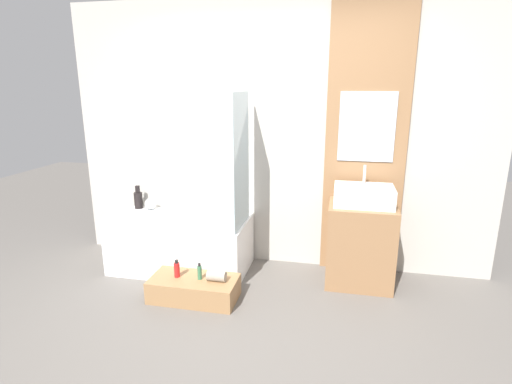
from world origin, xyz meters
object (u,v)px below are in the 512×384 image
Objects in this scene: wooden_step_bench at (194,288)px; bottle_soap_primary at (177,269)px; bathtub at (181,243)px; bottle_soap_secondary at (200,272)px; sink at (364,195)px; vase_round_light at (150,204)px; vase_tall_dark at (138,199)px.

bottle_soap_primary is (-0.15, 0.00, 0.17)m from wooden_step_bench.
bathtub is at bearing 108.57° from bottle_soap_primary.
bathtub reaches higher than bottle_soap_secondary.
bathtub is 9.11× the size of bottle_soap_secondary.
wooden_step_bench is 1.44× the size of sink.
vase_round_light is (-0.43, 0.23, 0.32)m from bathtub.
bottle_soap_primary is at bearing 180.00° from bottle_soap_secondary.
sink reaches higher than bottle_soap_secondary.
vase_round_light is 1.19m from bottle_soap_secondary.
vase_tall_dark is 1.31m from bottle_soap_secondary.
wooden_step_bench is 1.71m from sink.
vase_tall_dark is 2.02× the size of vase_round_light.
vase_tall_dark reaches higher than wooden_step_bench.
bottle_soap_primary is at bearing 180.00° from wooden_step_bench.
sink is 2.19m from vase_round_light.
sink reaches higher than bathtub.
vase_round_light reaches higher than bottle_soap_secondary.
bottle_soap_secondary is at bearing 0.00° from wooden_step_bench.
vase_round_light is at bearing 128.03° from bottle_soap_primary.
vase_tall_dark is (-0.91, 0.80, 0.53)m from wooden_step_bench.
bathtub is at bearing -28.24° from vase_round_light.
bottle_soap_primary is 1.06× the size of bottle_soap_secondary.
sink is at bearing -4.34° from vase_round_light.
vase_round_light reaches higher than bottle_soap_primary.
bathtub is at bearing 121.19° from wooden_step_bench.
sink is (1.40, 0.62, 0.75)m from wooden_step_bench.
vase_round_light reaches higher than wooden_step_bench.
wooden_step_bench is 0.22m from bottle_soap_primary.
wooden_step_bench is at bearing -45.79° from vase_round_light.
bottle_soap_primary is at bearing -158.11° from sink.
vase_round_light is at bearing 134.21° from wooden_step_bench.
wooden_step_bench is 1.20m from vase_round_light.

